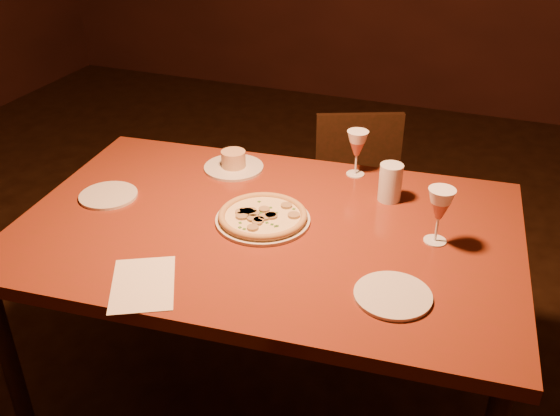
% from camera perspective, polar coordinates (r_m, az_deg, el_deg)
% --- Properties ---
extents(floor, '(7.00, 7.00, 0.00)m').
position_cam_1_polar(floor, '(2.50, -7.58, -17.87)').
color(floor, '#331E11').
rests_on(floor, ground).
extents(dining_table, '(1.63, 1.13, 0.83)m').
position_cam_1_polar(dining_table, '(1.98, -1.18, -3.35)').
color(dining_table, maroon).
rests_on(dining_table, floor).
extents(chair_far, '(0.52, 0.52, 0.82)m').
position_cam_1_polar(chair_far, '(2.87, 7.31, 1.02)').
color(chair_far, black).
rests_on(chair_far, floor).
extents(pizza_plate, '(0.30, 0.30, 0.03)m').
position_cam_1_polar(pizza_plate, '(1.95, -1.58, -0.78)').
color(pizza_plate, silver).
rests_on(pizza_plate, dining_table).
extents(ramekin_saucer, '(0.22, 0.22, 0.07)m').
position_cam_1_polar(ramekin_saucer, '(2.28, -4.27, 4.11)').
color(ramekin_saucer, silver).
rests_on(ramekin_saucer, dining_table).
extents(wine_glass_far, '(0.08, 0.08, 0.17)m').
position_cam_1_polar(wine_glass_far, '(2.22, 7.02, 4.99)').
color(wine_glass_far, '#B95F4D').
rests_on(wine_glass_far, dining_table).
extents(wine_glass_right, '(0.08, 0.08, 0.18)m').
position_cam_1_polar(wine_glass_right, '(1.87, 14.30, -0.71)').
color(wine_glass_right, '#B95F4D').
rests_on(wine_glass_right, dining_table).
extents(water_tumbler, '(0.08, 0.08, 0.13)m').
position_cam_1_polar(water_tumbler, '(2.08, 10.06, 2.31)').
color(water_tumbler, silver).
rests_on(water_tumbler, dining_table).
extents(side_plate_left, '(0.19, 0.19, 0.01)m').
position_cam_1_polar(side_plate_left, '(2.17, -15.42, 1.11)').
color(side_plate_left, silver).
rests_on(side_plate_left, dining_table).
extents(side_plate_near, '(0.21, 0.21, 0.01)m').
position_cam_1_polar(side_plate_near, '(1.67, 10.28, -7.87)').
color(side_plate_near, silver).
rests_on(side_plate_near, dining_table).
extents(menu_card, '(0.26, 0.29, 0.00)m').
position_cam_1_polar(menu_card, '(1.73, -12.42, -6.81)').
color(menu_card, white).
rests_on(menu_card, dining_table).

